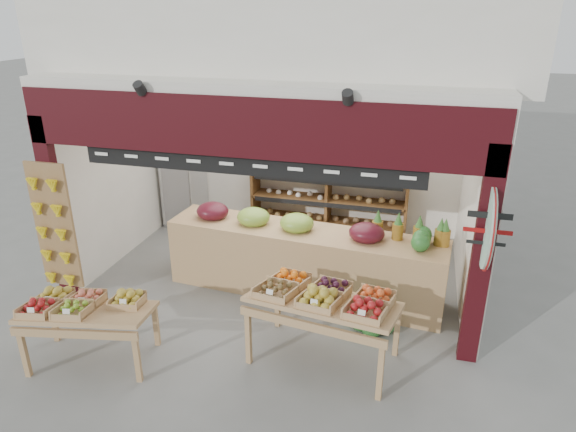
% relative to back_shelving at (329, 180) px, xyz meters
% --- Properties ---
extents(ground, '(60.00, 60.00, 0.00)m').
position_rel_back_shelving_xyz_m(ground, '(-0.46, -1.97, -1.09)').
color(ground, slate).
rests_on(ground, ground).
extents(shop_structure, '(6.36, 5.12, 5.40)m').
position_rel_back_shelving_xyz_m(shop_structure, '(-0.46, -0.36, 2.83)').
color(shop_structure, white).
rests_on(shop_structure, ground).
extents(banana_board, '(0.60, 0.15, 1.80)m').
position_rel_back_shelving_xyz_m(banana_board, '(-3.19, -3.15, 0.02)').
color(banana_board, olive).
rests_on(banana_board, ground).
extents(gift_sign, '(0.04, 0.93, 0.92)m').
position_rel_back_shelving_xyz_m(gift_sign, '(2.29, -3.12, 0.66)').
color(gift_sign, '#B0DEC3').
rests_on(gift_sign, ground).
extents(back_shelving, '(2.78, 0.46, 1.74)m').
position_rel_back_shelving_xyz_m(back_shelving, '(0.00, 0.00, 0.00)').
color(back_shelving, brown).
rests_on(back_shelving, ground).
extents(refrigerator, '(0.69, 0.69, 1.67)m').
position_rel_back_shelving_xyz_m(refrigerator, '(-2.76, -0.10, -0.26)').
color(refrigerator, '#B8BBC0').
rests_on(refrigerator, ground).
extents(cardboard_stack, '(1.04, 0.75, 0.68)m').
position_rel_back_shelving_xyz_m(cardboard_stack, '(-1.43, -1.71, -0.84)').
color(cardboard_stack, beige).
rests_on(cardboard_stack, ground).
extents(mid_counter, '(4.03, 1.11, 1.23)m').
position_rel_back_shelving_xyz_m(mid_counter, '(0.03, -2.04, -0.55)').
color(mid_counter, tan).
rests_on(mid_counter, ground).
extents(display_table_left, '(1.54, 1.05, 0.93)m').
position_rel_back_shelving_xyz_m(display_table_left, '(-2.09, -4.20, -0.39)').
color(display_table_left, tan).
rests_on(display_table_left, ground).
extents(display_table_right, '(1.79, 1.16, 1.06)m').
position_rel_back_shelving_xyz_m(display_table_right, '(0.62, -3.48, -0.25)').
color(display_table_right, tan).
rests_on(display_table_right, ground).
extents(watermelon_pile, '(0.69, 0.69, 0.54)m').
position_rel_back_shelving_xyz_m(watermelon_pile, '(1.10, -2.66, -0.91)').
color(watermelon_pile, '#1B511C').
rests_on(watermelon_pile, ground).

